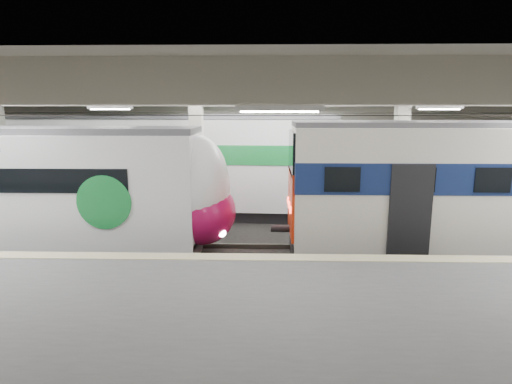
{
  "coord_description": "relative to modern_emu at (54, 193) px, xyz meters",
  "views": [
    {
      "loc": [
        -0.21,
        -13.87,
        4.97
      ],
      "look_at": [
        -0.6,
        1.0,
        2.0
      ],
      "focal_mm": 30.0,
      "sensor_mm": 36.0,
      "label": 1
    }
  ],
  "objects": [
    {
      "name": "older_rer",
      "position": [
        14.74,
        0.0,
        0.24
      ],
      "size": [
        13.73,
        3.03,
        4.52
      ],
      "color": "silver",
      "rests_on": "ground"
    },
    {
      "name": "modern_emu",
      "position": [
        0.0,
        0.0,
        0.0
      ],
      "size": [
        13.32,
        2.75,
        4.32
      ],
      "color": "white",
      "rests_on": "ground"
    },
    {
      "name": "station_hall",
      "position": [
        7.36,
        -1.74,
        1.12
      ],
      "size": [
        36.0,
        24.0,
        5.75
      ],
      "color": "black",
      "rests_on": "ground"
    },
    {
      "name": "far_train",
      "position": [
        2.99,
        5.5,
        0.26
      ],
      "size": [
        14.67,
        3.7,
        4.62
      ],
      "rotation": [
        0.0,
        0.0,
        -0.05
      ],
      "color": "white",
      "rests_on": "ground"
    }
  ]
}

